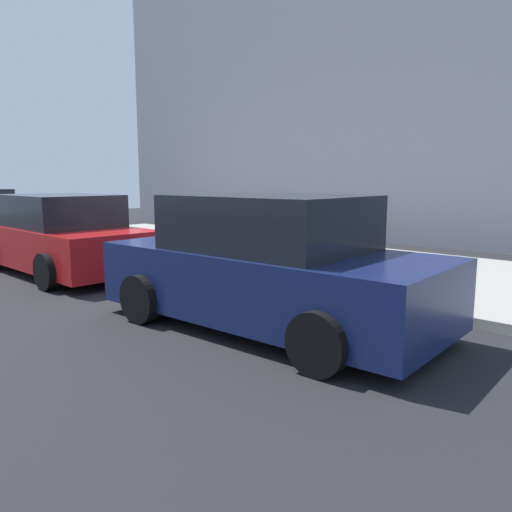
% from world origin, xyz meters
% --- Properties ---
extents(ground_plane, '(40.00, 40.00, 0.00)m').
position_xyz_m(ground_plane, '(0.00, 0.00, 0.00)').
color(ground_plane, black).
extents(sidewalk_curb, '(18.00, 5.00, 0.14)m').
position_xyz_m(sidewalk_curb, '(0.00, -2.50, 0.07)').
color(sidewalk_curb, '#9E9B93').
rests_on(sidewalk_curb, ground_plane).
extents(building_facade_sidewalk_side, '(24.00, 3.00, 9.44)m').
position_xyz_m(building_facade_sidewalk_side, '(0.00, -8.39, 4.72)').
color(building_facade_sidewalk_side, gray).
rests_on(building_facade_sidewalk_side, ground_plane).
extents(suitcase_navy_0, '(0.37, 0.25, 0.84)m').
position_xyz_m(suitcase_navy_0, '(-3.03, -0.78, 0.40)').
color(suitcase_navy_0, navy).
rests_on(suitcase_navy_0, sidewalk_curb).
extents(suitcase_black_1, '(0.44, 0.22, 0.78)m').
position_xyz_m(suitcase_black_1, '(-2.52, -0.79, 0.50)').
color(suitcase_black_1, black).
rests_on(suitcase_black_1, sidewalk_curb).
extents(suitcase_silver_2, '(0.41, 0.23, 0.96)m').
position_xyz_m(suitcase_silver_2, '(-1.98, -0.66, 0.50)').
color(suitcase_silver_2, '#9EA0A8').
rests_on(suitcase_silver_2, sidewalk_curb).
extents(suitcase_teal_3, '(0.40, 0.28, 0.82)m').
position_xyz_m(suitcase_teal_3, '(-1.47, -0.73, 0.52)').
color(suitcase_teal_3, '#0F606B').
rests_on(suitcase_teal_3, sidewalk_curb).
extents(suitcase_maroon_4, '(0.42, 0.22, 0.61)m').
position_xyz_m(suitcase_maroon_4, '(-0.95, -0.70, 0.42)').
color(suitcase_maroon_4, maroon).
rests_on(suitcase_maroon_4, sidewalk_curb).
extents(suitcase_red_5, '(0.40, 0.24, 0.60)m').
position_xyz_m(suitcase_red_5, '(-0.43, -0.81, 0.41)').
color(suitcase_red_5, red).
rests_on(suitcase_red_5, sidewalk_curb).
extents(fire_hydrant, '(0.39, 0.21, 0.79)m').
position_xyz_m(fire_hydrant, '(0.24, -0.73, 0.55)').
color(fire_hydrant, '#D89E0C').
rests_on(fire_hydrant, sidewalk_curb).
extents(bollard_post, '(0.15, 0.15, 0.89)m').
position_xyz_m(bollard_post, '(0.82, -0.58, 0.58)').
color(bollard_post, brown).
rests_on(bollard_post, sidewalk_curb).
extents(parked_car_navy_0, '(4.48, 2.23, 1.67)m').
position_xyz_m(parked_car_navy_0, '(-3.16, 1.66, 0.78)').
color(parked_car_navy_0, '#141E4C').
rests_on(parked_car_navy_0, ground_plane).
extents(parked_car_red_1, '(4.51, 2.13, 1.55)m').
position_xyz_m(parked_car_red_1, '(2.31, 1.66, 0.73)').
color(parked_car_red_1, '#AD1619').
rests_on(parked_car_red_1, ground_plane).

